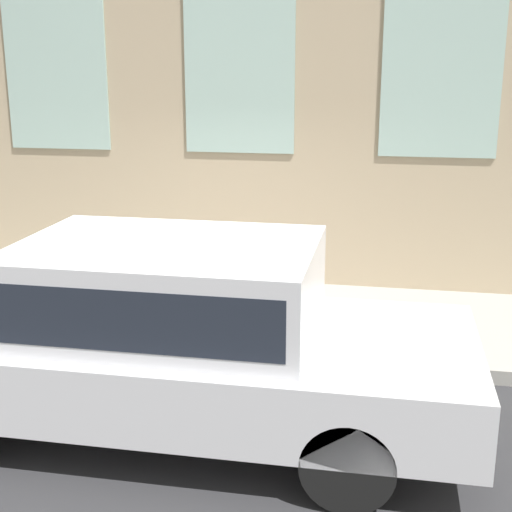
% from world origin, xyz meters
% --- Properties ---
extents(ground_plane, '(80.00, 80.00, 0.00)m').
position_xyz_m(ground_plane, '(0.00, 0.00, 0.00)').
color(ground_plane, '#2D2D30').
extents(sidewalk, '(2.49, 60.00, 0.15)m').
position_xyz_m(sidewalk, '(1.25, 0.00, 0.08)').
color(sidewalk, '#9E9B93').
rests_on(sidewalk, ground_plane).
extents(fire_hydrant, '(0.28, 0.41, 0.76)m').
position_xyz_m(fire_hydrant, '(0.46, -0.31, 0.54)').
color(fire_hydrant, red).
rests_on(fire_hydrant, sidewalk).
extents(person, '(0.27, 0.18, 1.11)m').
position_xyz_m(person, '(0.68, -0.84, 0.82)').
color(person, '#232328').
rests_on(person, sidewalk).
extents(parked_car_silver_near, '(1.99, 4.99, 1.62)m').
position_xyz_m(parked_car_silver_near, '(-1.34, -0.21, 0.89)').
color(parked_car_silver_near, black).
rests_on(parked_car_silver_near, ground_plane).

